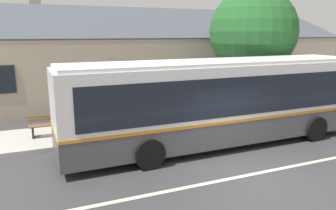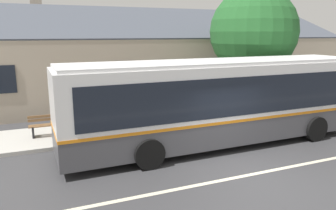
{
  "view_description": "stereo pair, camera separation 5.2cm",
  "coord_description": "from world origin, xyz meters",
  "px_view_note": "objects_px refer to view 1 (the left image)",
  "views": [
    {
      "loc": [
        -6.07,
        -7.58,
        4.23
      ],
      "look_at": [
        -1.11,
        4.13,
        1.43
      ],
      "focal_mm": 35.0,
      "sensor_mm": 36.0,
      "label": 1
    },
    {
      "loc": [
        -6.02,
        -7.6,
        4.23
      ],
      "look_at": [
        -1.11,
        4.13,
        1.43
      ],
      "focal_mm": 35.0,
      "sensor_mm": 36.0,
      "label": 2
    }
  ],
  "objects_px": {
    "street_tree_primary": "(255,35)",
    "bus_stop_sign": "(303,85)",
    "transit_bus": "(220,100)",
    "bench_by_building": "(49,126)"
  },
  "relations": [
    {
      "from": "street_tree_primary",
      "to": "bus_stop_sign",
      "type": "distance_m",
      "value": 3.55
    },
    {
      "from": "transit_bus",
      "to": "street_tree_primary",
      "type": "xyz_separation_m",
      "value": [
        4.42,
        3.83,
        2.38
      ]
    },
    {
      "from": "transit_bus",
      "to": "bus_stop_sign",
      "type": "relative_size",
      "value": 5.07
    },
    {
      "from": "street_tree_primary",
      "to": "bus_stop_sign",
      "type": "relative_size",
      "value": 2.73
    },
    {
      "from": "bench_by_building",
      "to": "street_tree_primary",
      "type": "distance_m",
      "value": 11.09
    },
    {
      "from": "transit_bus",
      "to": "bench_by_building",
      "type": "height_order",
      "value": "transit_bus"
    },
    {
      "from": "transit_bus",
      "to": "street_tree_primary",
      "type": "relative_size",
      "value": 1.86
    },
    {
      "from": "street_tree_primary",
      "to": "bus_stop_sign",
      "type": "xyz_separation_m",
      "value": [
        1.85,
        -1.74,
        -2.48
      ]
    },
    {
      "from": "street_tree_primary",
      "to": "transit_bus",
      "type": "bearing_deg",
      "value": -139.13
    },
    {
      "from": "street_tree_primary",
      "to": "bus_stop_sign",
      "type": "bearing_deg",
      "value": -43.14
    }
  ]
}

